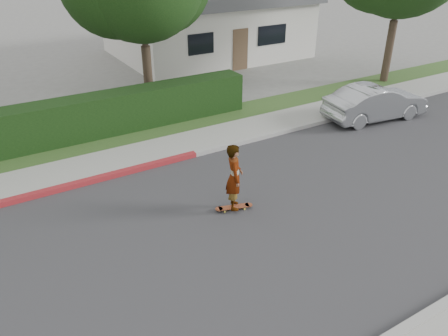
{
  "coord_description": "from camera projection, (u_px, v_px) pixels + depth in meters",
  "views": [
    {
      "loc": [
        -4.66,
        -7.16,
        6.28
      ],
      "look_at": [
        0.42,
        1.32,
        1.0
      ],
      "focal_mm": 35.0,
      "sensor_mm": 36.0,
      "label": 1
    }
  ],
  "objects": [
    {
      "name": "ground",
      "position": [
        237.0,
        231.0,
        10.48
      ],
      "size": [
        120.0,
        120.0,
        0.0
      ],
      "primitive_type": "plane",
      "color": "slate",
      "rests_on": "ground"
    },
    {
      "name": "road",
      "position": [
        237.0,
        231.0,
        10.48
      ],
      "size": [
        60.0,
        8.0,
        0.01
      ],
      "primitive_type": "cube",
      "color": "#2D2D30",
      "rests_on": "ground"
    },
    {
      "name": "curb_far",
      "position": [
        166.0,
        161.0,
        13.55
      ],
      "size": [
        60.0,
        0.2,
        0.15
      ],
      "primitive_type": "cube",
      "color": "#9E9E99",
      "rests_on": "ground"
    },
    {
      "name": "sidewalk_far",
      "position": [
        155.0,
        151.0,
        14.24
      ],
      "size": [
        60.0,
        1.6,
        0.12
      ],
      "primitive_type": "cube",
      "color": "gray",
      "rests_on": "ground"
    },
    {
      "name": "planting_strip",
      "position": [
        137.0,
        134.0,
        15.45
      ],
      "size": [
        60.0,
        1.6,
        0.1
      ],
      "primitive_type": "cube",
      "color": "#2D4C1E",
      "rests_on": "ground"
    },
    {
      "name": "hedge",
      "position": [
        41.0,
        127.0,
        14.21
      ],
      "size": [
        15.0,
        1.0,
        1.5
      ],
      "primitive_type": "cube",
      "color": "black",
      "rests_on": "ground"
    },
    {
      "name": "house",
      "position": [
        206.0,
        17.0,
        25.22
      ],
      "size": [
        10.6,
        8.6,
        4.3
      ],
      "color": "beige",
      "rests_on": "ground"
    },
    {
      "name": "skateboard",
      "position": [
        234.0,
        207.0,
        11.25
      ],
      "size": [
        1.0,
        0.47,
        0.09
      ],
      "rotation": [
        0.0,
        0.0,
        -0.29
      ],
      "color": "gold",
      "rests_on": "ground"
    },
    {
      "name": "skateboarder",
      "position": [
        234.0,
        177.0,
        10.83
      ],
      "size": [
        0.66,
        0.76,
        1.76
      ],
      "primitive_type": "imported",
      "rotation": [
        0.0,
        0.0,
        1.12
      ],
      "color": "white",
      "rests_on": "skateboard"
    },
    {
      "name": "car_silver",
      "position": [
        375.0,
        103.0,
        16.58
      ],
      "size": [
        4.18,
        1.89,
        1.33
      ],
      "primitive_type": "imported",
      "rotation": [
        0.0,
        0.0,
        1.45
      ],
      "color": "#AEB2B6",
      "rests_on": "ground"
    }
  ]
}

